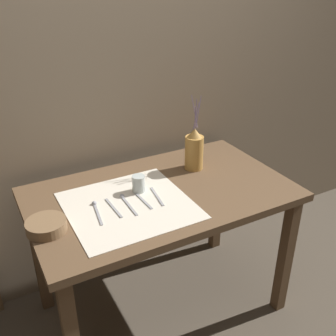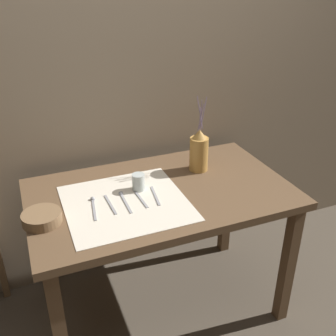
% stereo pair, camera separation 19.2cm
% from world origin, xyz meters
% --- Properties ---
extents(ground_plane, '(12.00, 12.00, 0.00)m').
position_xyz_m(ground_plane, '(0.00, 0.00, 0.00)').
color(ground_plane, brown).
extents(stone_wall_back, '(7.00, 0.06, 2.40)m').
position_xyz_m(stone_wall_back, '(0.00, 0.50, 1.20)').
color(stone_wall_back, gray).
rests_on(stone_wall_back, ground_plane).
extents(wooden_table, '(1.31, 0.78, 0.79)m').
position_xyz_m(wooden_table, '(0.00, 0.00, 0.69)').
color(wooden_table, brown).
rests_on(wooden_table, ground_plane).
extents(linen_cloth, '(0.57, 0.55, 0.00)m').
position_xyz_m(linen_cloth, '(-0.20, -0.05, 0.79)').
color(linen_cloth, beige).
rests_on(linen_cloth, wooden_table).
extents(pitcher_with_flowers, '(0.10, 0.10, 0.41)m').
position_xyz_m(pitcher_with_flowers, '(0.28, 0.14, 0.90)').
color(pitcher_with_flowers, '#B7843D').
rests_on(pitcher_with_flowers, wooden_table).
extents(wooden_bowl, '(0.17, 0.17, 0.05)m').
position_xyz_m(wooden_bowl, '(-0.58, -0.06, 0.81)').
color(wooden_bowl, brown).
rests_on(wooden_bowl, wooden_table).
extents(glass_tumbler_near, '(0.06, 0.06, 0.09)m').
position_xyz_m(glass_tumbler_near, '(-0.10, 0.05, 0.83)').
color(glass_tumbler_near, '#B7C1BC').
rests_on(glass_tumbler_near, wooden_table).
extents(spoon_outer, '(0.04, 0.19, 0.02)m').
position_xyz_m(spoon_outer, '(-0.34, 0.00, 0.79)').
color(spoon_outer, '#939399').
rests_on(spoon_outer, wooden_table).
extents(knife_center, '(0.02, 0.18, 0.00)m').
position_xyz_m(knife_center, '(-0.27, -0.04, 0.79)').
color(knife_center, '#939399').
rests_on(knife_center, wooden_table).
extents(spoon_inner, '(0.02, 0.19, 0.02)m').
position_xyz_m(spoon_inner, '(-0.20, -0.00, 0.79)').
color(spoon_inner, '#939399').
rests_on(spoon_inner, wooden_table).
extents(fork_inner, '(0.02, 0.18, 0.00)m').
position_xyz_m(fork_inner, '(-0.12, -0.04, 0.79)').
color(fork_inner, '#939399').
rests_on(fork_inner, wooden_table).
extents(fork_outer, '(0.04, 0.18, 0.00)m').
position_xyz_m(fork_outer, '(-0.05, -0.04, 0.79)').
color(fork_outer, '#939399').
rests_on(fork_outer, wooden_table).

